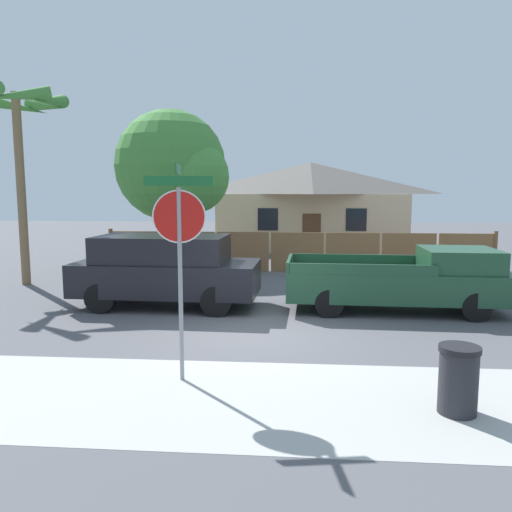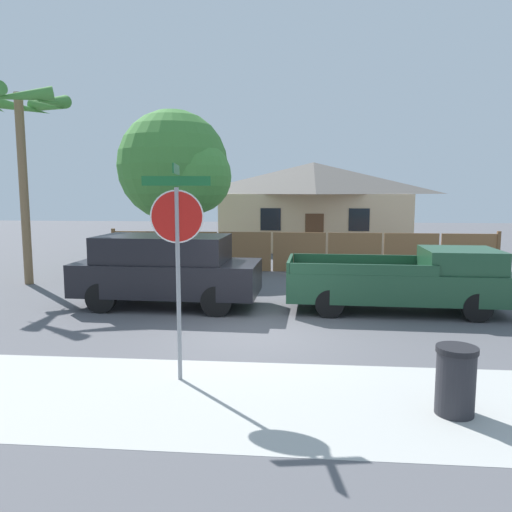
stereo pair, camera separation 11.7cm
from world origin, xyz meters
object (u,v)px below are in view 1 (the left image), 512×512
orange_pickup (406,280)px  trash_bin (458,379)px  house (310,203)px  oak_tree (175,168)px  palm_tree (17,117)px  stop_sign (179,233)px  red_suv (166,268)px

orange_pickup → trash_bin: bearing=-93.4°
house → orange_pickup: bearing=-82.3°
oak_tree → trash_bin: 15.34m
palm_tree → stop_sign: 11.10m
house → oak_tree: size_ratio=1.63×
house → stop_sign: house is taller
red_suv → trash_bin: 8.37m
red_suv → stop_sign: size_ratio=1.40×
trash_bin → orange_pickup: bearing=84.7°
trash_bin → stop_sign: bearing=167.4°
palm_tree → orange_pickup: (11.79, -2.82, -4.62)m
palm_tree → orange_pickup: 12.97m
oak_tree → orange_pickup: bearing=-42.5°
stop_sign → palm_tree: bearing=122.7°
house → red_suv: size_ratio=2.11×
house → trash_bin: house is taller
red_suv → stop_sign: bearing=-70.8°
oak_tree → trash_bin: size_ratio=6.56×
palm_tree → oak_tree: bearing=45.9°
house → palm_tree: (-9.73, -12.49, 3.01)m
house → oak_tree: bearing=-124.2°
orange_pickup → stop_sign: 7.14m
red_suv → orange_pickup: 6.29m
palm_tree → orange_pickup: palm_tree is taller
orange_pickup → palm_tree: bearing=168.4°
orange_pickup → stop_sign: bearing=-130.3°
house → palm_tree: bearing=-127.9°
palm_tree → red_suv: palm_tree is taller
orange_pickup → oak_tree: bearing=139.4°
house → orange_pickup: size_ratio=1.83×
oak_tree → stop_sign: (3.01, -12.20, -1.58)m
house → red_suv: (-4.22, -15.30, -1.39)m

